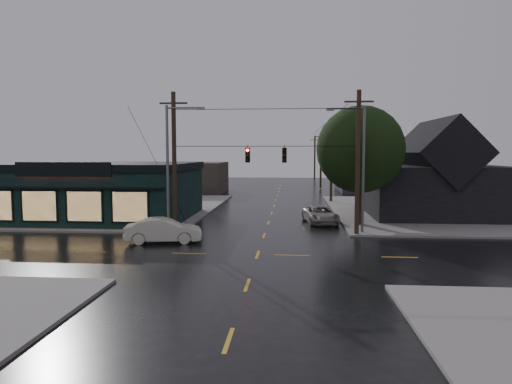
# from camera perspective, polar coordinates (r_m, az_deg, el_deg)

# --- Properties ---
(ground_plane) EXTENTS (160.00, 160.00, 0.00)m
(ground_plane) POSITION_cam_1_polar(r_m,az_deg,el_deg) (26.45, 0.20, -7.85)
(ground_plane) COLOR black
(sidewalk_nw) EXTENTS (28.00, 28.00, 0.15)m
(sidewalk_nw) POSITION_cam_1_polar(r_m,az_deg,el_deg) (51.04, -20.97, -1.86)
(sidewalk_nw) COLOR gray
(sidewalk_nw) RESTS_ON ground
(sidewalk_ne) EXTENTS (28.00, 28.00, 0.15)m
(sidewalk_ne) POSITION_cam_1_polar(r_m,az_deg,el_deg) (49.48, 25.92, -2.24)
(sidewalk_ne) COLOR gray
(sidewalk_ne) RESTS_ON ground
(pizza_shop) EXTENTS (16.30, 12.34, 4.90)m
(pizza_shop) POSITION_cam_1_polar(r_m,az_deg,el_deg) (42.34, -19.07, 0.23)
(pizza_shop) COLOR black
(pizza_shop) RESTS_ON ground
(ne_building) EXTENTS (12.60, 11.60, 8.75)m
(ne_building) POSITION_cam_1_polar(r_m,az_deg,el_deg) (44.68, 21.55, 2.85)
(ne_building) COLOR black
(ne_building) RESTS_ON ground
(corner_tree) EXTENTS (6.91, 6.91, 9.41)m
(corner_tree) POSITION_cam_1_polar(r_m,az_deg,el_deg) (37.03, 12.91, 5.18)
(corner_tree) COLOR black
(corner_tree) RESTS_ON ground
(utility_pole_nw) EXTENTS (2.00, 0.32, 10.15)m
(utility_pole_nw) POSITION_cam_1_polar(r_m,az_deg,el_deg) (33.82, -10.04, -5.09)
(utility_pole_nw) COLOR black
(utility_pole_nw) RESTS_ON ground
(utility_pole_ne) EXTENTS (2.00, 0.32, 10.15)m
(utility_pole_ne) POSITION_cam_1_polar(r_m,az_deg,el_deg) (33.06, 12.44, -5.36)
(utility_pole_ne) COLOR black
(utility_pole_ne) RESTS_ON ground
(utility_pole_far_a) EXTENTS (2.00, 0.32, 9.65)m
(utility_pole_far_a) POSITION_cam_1_polar(r_m,az_deg,el_deg) (54.22, 9.34, -1.29)
(utility_pole_far_a) COLOR black
(utility_pole_far_a) RESTS_ON ground
(utility_pole_far_b) EXTENTS (2.00, 0.32, 9.15)m
(utility_pole_far_b) POSITION_cam_1_polar(r_m,az_deg,el_deg) (74.08, 8.06, 0.40)
(utility_pole_far_b) COLOR black
(utility_pole_far_b) RESTS_ON ground
(utility_pole_far_c) EXTENTS (2.00, 0.32, 9.15)m
(utility_pole_far_c) POSITION_cam_1_polar(r_m,az_deg,el_deg) (94.00, 7.32, 1.38)
(utility_pole_far_c) COLOR black
(utility_pole_far_c) RESTS_ON ground
(span_signal_assembly) EXTENTS (13.00, 0.48, 1.23)m
(span_signal_assembly) POSITION_cam_1_polar(r_m,az_deg,el_deg) (32.26, 1.25, 4.68)
(span_signal_assembly) COLOR black
(span_signal_assembly) RESTS_ON ground
(streetlight_nw) EXTENTS (5.40, 0.30, 9.15)m
(streetlight_nw) POSITION_cam_1_polar(r_m,az_deg,el_deg) (33.23, -10.85, -5.28)
(streetlight_nw) COLOR slate
(streetlight_nw) RESTS_ON ground
(streetlight_ne) EXTENTS (5.40, 0.30, 9.15)m
(streetlight_ne) POSITION_cam_1_polar(r_m,az_deg,el_deg) (33.81, 13.12, -5.15)
(streetlight_ne) COLOR slate
(streetlight_ne) RESTS_ON ground
(bg_building_west) EXTENTS (12.00, 10.00, 4.40)m
(bg_building_west) POSITION_cam_1_polar(r_m,az_deg,el_deg) (67.72, -9.08, 1.82)
(bg_building_west) COLOR #352D26
(bg_building_west) RESTS_ON ground
(bg_building_east) EXTENTS (14.00, 12.00, 5.60)m
(bg_building_east) POSITION_cam_1_polar(r_m,az_deg,el_deg) (72.16, 15.79, 2.37)
(bg_building_east) COLOR #2C2C32
(bg_building_east) RESTS_ON ground
(sedan_cream) EXTENTS (5.11, 2.50, 1.61)m
(sedan_cream) POSITION_cam_1_polar(r_m,az_deg,el_deg) (30.36, -11.48, -4.72)
(sedan_cream) COLOR beige
(sedan_cream) RESTS_ON ground
(suv_silver) EXTENTS (3.14, 5.41, 1.42)m
(suv_silver) POSITION_cam_1_polar(r_m,az_deg,el_deg) (38.25, 8.04, -2.82)
(suv_silver) COLOR #9D9991
(suv_silver) RESTS_ON ground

